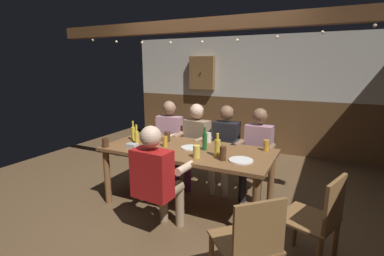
{
  "coord_description": "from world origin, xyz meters",
  "views": [
    {
      "loc": [
        1.52,
        -2.76,
        1.77
      ],
      "look_at": [
        0.0,
        0.33,
        1.0
      ],
      "focal_mm": 26.35,
      "sensor_mm": 36.0,
      "label": 1
    }
  ],
  "objects": [
    {
      "name": "pint_glass_0",
      "position": [
        -0.38,
        0.36,
        0.83
      ],
      "size": [
        0.08,
        0.08,
        0.14
      ],
      "primitive_type": "cylinder",
      "color": "#4C2D19",
      "rests_on": "dining_table"
    },
    {
      "name": "pint_glass_5",
      "position": [
        0.54,
        -0.03,
        0.84
      ],
      "size": [
        0.07,
        0.07,
        0.16
      ],
      "primitive_type": "cylinder",
      "color": "#4C2D19",
      "rests_on": "dining_table"
    },
    {
      "name": "dining_table",
      "position": [
        0.0,
        0.2,
        0.67
      ],
      "size": [
        2.08,
        0.94,
        0.76
      ],
      "color": "brown",
      "rests_on": "ground_plane"
    },
    {
      "name": "wall_dart_cabinet",
      "position": [
        -1.02,
        2.9,
        1.6
      ],
      "size": [
        0.56,
        0.15,
        0.7
      ],
      "color": "brown"
    },
    {
      "name": "pint_glass_1",
      "position": [
        0.12,
        0.58,
        0.83
      ],
      "size": [
        0.08,
        0.08,
        0.13
      ],
      "primitive_type": "cylinder",
      "color": "white",
      "rests_on": "dining_table"
    },
    {
      "name": "ceiling_beam",
      "position": [
        0.0,
        0.67,
        2.26
      ],
      "size": [
        4.74,
        0.14,
        0.16
      ],
      "primitive_type": "cube",
      "color": "brown"
    },
    {
      "name": "chair_empty_near_right",
      "position": [
        1.52,
        -0.33,
        0.48
      ],
      "size": [
        0.56,
        0.56,
        0.88
      ],
      "rotation": [
        0.0,
        0.0,
        1.24
      ],
      "color": "brown",
      "rests_on": "ground_plane"
    },
    {
      "name": "back_wall_wainscot",
      "position": [
        0.0,
        3.03,
        0.55
      ],
      "size": [
        5.26,
        0.12,
        1.1
      ],
      "primitive_type": "cube",
      "color": "brown",
      "rests_on": "ground_plane"
    },
    {
      "name": "plate_1",
      "position": [
        0.03,
        0.22,
        0.77
      ],
      "size": [
        0.23,
        0.23,
        0.01
      ],
      "primitive_type": "cylinder",
      "color": "white",
      "rests_on": "dining_table"
    },
    {
      "name": "pint_glass_6",
      "position": [
        -0.29,
        0.14,
        0.83
      ],
      "size": [
        0.06,
        0.06,
        0.13
      ],
      "primitive_type": "cylinder",
      "color": "gold",
      "rests_on": "dining_table"
    },
    {
      "name": "back_wall_upper",
      "position": [
        0.0,
        3.03,
        1.72
      ],
      "size": [
        5.26,
        0.12,
        1.24
      ],
      "primitive_type": "cube",
      "color": "beige"
    },
    {
      "name": "bottle_0",
      "position": [
        0.44,
        0.07,
        0.87
      ],
      "size": [
        0.07,
        0.07,
        0.27
      ],
      "color": "gold",
      "rests_on": "dining_table"
    },
    {
      "name": "pint_glass_3",
      "position": [
        -0.56,
        0.27,
        0.82
      ],
      "size": [
        0.08,
        0.08,
        0.11
      ],
      "primitive_type": "cylinder",
      "color": "white",
      "rests_on": "dining_table"
    },
    {
      "name": "pint_glass_7",
      "position": [
        -0.94,
        -0.21,
        0.82
      ],
      "size": [
        0.08,
        0.08,
        0.11
      ],
      "primitive_type": "cylinder",
      "color": "#4C2D19",
      "rests_on": "dining_table"
    },
    {
      "name": "pint_glass_2",
      "position": [
        0.25,
        -0.07,
        0.83
      ],
      "size": [
        0.08,
        0.08,
        0.14
      ],
      "primitive_type": "cylinder",
      "color": "#E5C64C",
      "rests_on": "dining_table"
    },
    {
      "name": "pint_glass_4",
      "position": [
        0.89,
        0.52,
        0.83
      ],
      "size": [
        0.07,
        0.07,
        0.13
      ],
      "primitive_type": "cylinder",
      "color": "gold",
      "rests_on": "dining_table"
    },
    {
      "name": "condiment_caddy",
      "position": [
        -0.63,
        -0.08,
        0.79
      ],
      "size": [
        0.14,
        0.1,
        0.05
      ],
      "primitive_type": "cube",
      "color": "#B2B7BC",
      "rests_on": "dining_table"
    },
    {
      "name": "bottle_3",
      "position": [
        -0.69,
        0.1,
        0.86
      ],
      "size": [
        0.05,
        0.05,
        0.25
      ],
      "color": "gold",
      "rests_on": "dining_table"
    },
    {
      "name": "string_lights",
      "position": [
        0.0,
        0.62,
        2.09
      ],
      "size": [
        3.72,
        0.04,
        0.13
      ],
      "color": "#F9EAB2"
    },
    {
      "name": "person_4",
      "position": [
        0.0,
        -0.5,
        0.66
      ],
      "size": [
        0.56,
        0.52,
        1.2
      ],
      "rotation": [
        0.0,
        0.0,
        -0.06
      ],
      "color": "#AD1919",
      "rests_on": "ground_plane"
    },
    {
      "name": "person_1",
      "position": [
        -0.25,
        0.88,
        0.67
      ],
      "size": [
        0.56,
        0.57,
        1.21
      ],
      "rotation": [
        0.0,
        0.0,
        2.98
      ],
      "color": "#997F60",
      "rests_on": "ground_plane"
    },
    {
      "name": "ground_plane",
      "position": [
        0.0,
        0.0,
        0.0
      ],
      "size": [
        7.12,
        7.12,
        0.0
      ],
      "primitive_type": "plane",
      "color": "brown"
    },
    {
      "name": "plate_0",
      "position": [
        0.73,
        0.04,
        0.77
      ],
      "size": [
        0.26,
        0.26,
        0.01
      ],
      "primitive_type": "cylinder",
      "color": "white",
      "rests_on": "dining_table"
    },
    {
      "name": "chair_empty_near_left",
      "position": [
        1.09,
        -0.93,
        0.48
      ],
      "size": [
        0.62,
        0.62,
        0.88
      ],
      "rotation": [
        0.0,
        0.0,
        0.77
      ],
      "color": "brown",
      "rests_on": "ground_plane"
    },
    {
      "name": "bottle_1",
      "position": [
        -0.84,
        0.22,
        0.87
      ],
      "size": [
        0.06,
        0.06,
        0.27
      ],
      "color": "gold",
      "rests_on": "dining_table"
    },
    {
      "name": "bottle_2",
      "position": [
        0.22,
        0.23,
        0.88
      ],
      "size": [
        0.05,
        0.05,
        0.28
      ],
      "color": "#195923",
      "rests_on": "dining_table"
    },
    {
      "name": "person_0",
      "position": [
        -0.69,
        0.89,
        0.67
      ],
      "size": [
        0.57,
        0.56,
        1.23
      ],
      "rotation": [
        0.0,
        0.0,
        3.25
      ],
      "color": "#B78493",
      "rests_on": "ground_plane"
    },
    {
      "name": "person_2",
      "position": [
        0.24,
        0.89,
        0.67
      ],
      "size": [
        0.5,
        0.53,
        1.22
      ],
      "rotation": [
        0.0,
        0.0,
        3.18
      ],
      "color": "black",
      "rests_on": "ground_plane"
    },
    {
      "name": "person_3",
      "position": [
        0.7,
        0.89,
        0.66
      ],
      "size": [
        0.51,
        0.51,
        1.21
      ],
      "rotation": [
        0.0,
        0.0,
        3.12
      ],
      "color": "#B78493",
      "rests_on": "ground_plane"
    }
  ]
}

